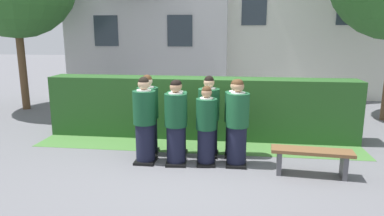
% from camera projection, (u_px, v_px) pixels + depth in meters
% --- Properties ---
extents(ground_plane, '(60.00, 60.00, 0.00)m').
position_uv_depth(ground_plane, '(190.00, 163.00, 6.80)').
color(ground_plane, slate).
extents(student_front_row_0, '(0.44, 0.48, 1.69)m').
position_uv_depth(student_front_row_0, '(145.00, 122.00, 6.72)').
color(student_front_row_0, black).
rests_on(student_front_row_0, ground).
extents(student_front_row_1, '(0.43, 0.53, 1.64)m').
position_uv_depth(student_front_row_1, '(176.00, 125.00, 6.63)').
color(student_front_row_1, black).
rests_on(student_front_row_1, ground).
extents(student_front_row_2, '(0.40, 0.50, 1.53)m').
position_uv_depth(student_front_row_2, '(206.00, 128.00, 6.62)').
color(student_front_row_2, black).
rests_on(student_front_row_2, ground).
extents(student_front_row_3, '(0.43, 0.48, 1.66)m').
position_uv_depth(student_front_row_3, '(237.00, 125.00, 6.57)').
color(student_front_row_3, black).
rests_on(student_front_row_3, ground).
extents(student_rear_row_0, '(0.43, 0.54, 1.66)m').
position_uv_depth(student_rear_row_0, '(148.00, 117.00, 7.21)').
color(student_rear_row_0, black).
rests_on(student_rear_row_0, ground).
extents(student_rear_row_1, '(0.41, 0.46, 1.58)m').
position_uv_depth(student_rear_row_1, '(177.00, 120.00, 7.13)').
color(student_rear_row_1, black).
rests_on(student_rear_row_1, ground).
extents(student_rear_row_2, '(0.43, 0.48, 1.66)m').
position_uv_depth(student_rear_row_2, '(209.00, 118.00, 7.09)').
color(student_rear_row_2, black).
rests_on(student_rear_row_2, ground).
extents(student_rear_row_3, '(0.41, 0.46, 1.59)m').
position_uv_depth(student_rear_row_3, '(235.00, 120.00, 7.08)').
color(student_rear_row_3, black).
rests_on(student_rear_row_3, ground).
extents(hedge, '(7.29, 0.70, 1.44)m').
position_uv_depth(hedge, '(200.00, 108.00, 8.40)').
color(hedge, '#285623').
rests_on(hedge, ground).
extents(school_building_main, '(6.46, 4.51, 5.91)m').
position_uv_depth(school_building_main, '(156.00, 19.00, 14.59)').
color(school_building_main, silver).
rests_on(school_building_main, ground).
extents(wooden_bench, '(1.42, 0.47, 0.48)m').
position_uv_depth(wooden_bench, '(311.00, 157.00, 6.17)').
color(wooden_bench, brown).
rests_on(wooden_bench, ground).
extents(lawn_strip, '(7.29, 0.90, 0.01)m').
position_uv_depth(lawn_strip, '(196.00, 147.00, 7.78)').
color(lawn_strip, '#477A38').
rests_on(lawn_strip, ground).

